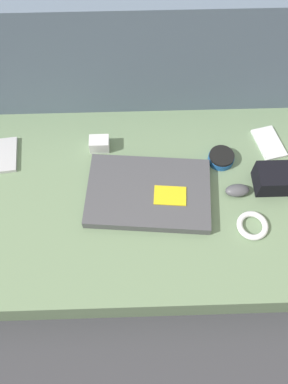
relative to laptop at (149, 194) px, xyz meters
The scene contains 11 objects.
ground_plane 0.14m from the laptop, 166.01° to the left, with size 8.00×8.00×0.00m, color #38383D.
couch_seat 0.08m from the laptop, 166.01° to the left, with size 1.13×0.63×0.13m.
couch_backrest 0.43m from the laptop, 91.79° to the left, with size 1.13×0.20×0.49m.
laptop is the anchor object (origin of this frame).
computer_mouse 0.26m from the laptop, ahead, with size 0.07×0.04×0.03m.
speaker_puck 0.25m from the laptop, 27.61° to the left, with size 0.08×0.08×0.03m.
phone_silver 0.46m from the laptop, 160.45° to the left, with size 0.08×0.13×0.01m.
phone_black 0.42m from the laptop, 24.56° to the left, with size 0.10×0.13×0.01m.
camera_pouch 0.36m from the laptop, ahead, with size 0.10×0.08×0.07m.
charger_brick 0.23m from the laptop, 129.59° to the left, with size 0.06×0.04×0.04m.
cable_coil 0.30m from the laptop, 20.28° to the right, with size 0.09×0.09×0.02m.
Camera 1 is at (-0.02, -0.51, 1.08)m, focal length 35.00 mm.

